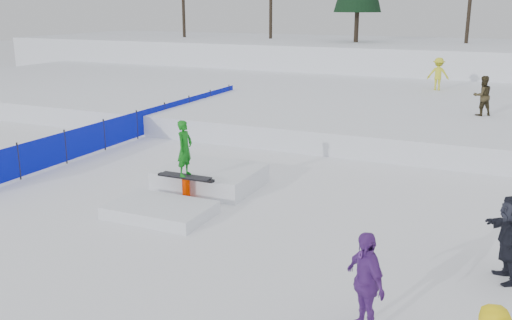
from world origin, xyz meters
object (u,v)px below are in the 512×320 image
at_px(safety_fence, 137,124).
at_px(spectator_purple, 365,282).
at_px(walker_ygreen, 438,74).
at_px(spectator_dark, 510,238).
at_px(walker_olive, 482,96).
at_px(jib_rail_feature, 197,184).

xyz_separation_m(safety_fence, spectator_purple, (11.00, -9.40, 0.27)).
distance_m(safety_fence, walker_ygreen, 15.33).
bearing_deg(spectator_dark, walker_olive, 166.34).
bearing_deg(spectator_dark, jib_rail_feature, -123.60).
height_order(spectator_dark, jib_rail_feature, jib_rail_feature).
bearing_deg(walker_olive, walker_ygreen, -102.55).
bearing_deg(walker_ygreen, jib_rail_feature, 72.59).
xyz_separation_m(walker_ygreen, spectator_purple, (1.73, -21.57, -0.78)).
xyz_separation_m(walker_olive, jib_rail_feature, (-6.33, -10.62, -1.25)).
relative_size(spectator_dark, jib_rail_feature, 0.37).
relative_size(spectator_purple, spectator_dark, 1.00).
xyz_separation_m(walker_olive, spectator_dark, (1.29, -12.52, -0.74)).
relative_size(walker_ygreen, spectator_purple, 0.97).
bearing_deg(safety_fence, walker_olive, 26.64).
xyz_separation_m(safety_fence, spectator_dark, (12.98, -6.66, 0.27)).
distance_m(walker_olive, jib_rail_feature, 12.42).
relative_size(walker_olive, walker_ygreen, 0.95).
relative_size(safety_fence, walker_olive, 10.57).
xyz_separation_m(walker_ygreen, jib_rail_feature, (-3.91, -16.92, -1.29)).
distance_m(safety_fence, walker_olive, 13.12).
distance_m(walker_ygreen, spectator_dark, 19.20).
bearing_deg(spectator_dark, walker_ygreen, 171.62).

